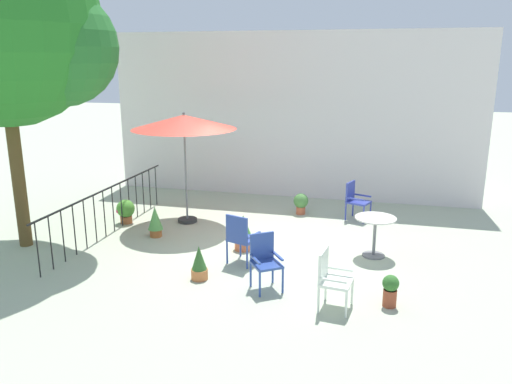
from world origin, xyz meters
name	(u,v)px	position (x,y,z in m)	size (l,w,h in m)	color
ground_plane	(252,247)	(0.00, 0.00, 0.00)	(60.00, 60.00, 0.00)	#ABB499
villa_facade	(291,116)	(0.00, 4.11, 2.18)	(9.88, 0.30, 4.36)	silver
terrace_railing	(108,203)	(-3.17, 0.00, 0.68)	(0.03, 5.02, 1.01)	black
shade_tree	(4,25)	(-4.40, -0.99, 4.25)	(3.86, 3.68, 6.07)	brown
patio_umbrella_0	(184,123)	(-1.86, 1.18, 2.29)	(2.33, 2.33, 2.53)	#2D2D2D
cafe_table_0	(375,229)	(2.38, 0.09, 0.54)	(0.77, 0.77, 0.78)	silver
patio_chair_0	(241,236)	(0.03, -0.90, 0.54)	(0.61, 0.60, 0.95)	#304899
patio_chair_1	(265,258)	(0.68, -1.77, 0.52)	(0.61, 0.62, 0.92)	#2F4997
patio_chair_2	(331,276)	(1.80, -2.19, 0.52)	(0.50, 0.54, 0.91)	white
patio_chair_3	(355,198)	(1.88, 2.35, 0.50)	(0.61, 0.58, 0.89)	#3340A3
potted_plant_0	(199,263)	(-0.47, -1.71, 0.28)	(0.29, 0.29, 0.60)	#C4713E
potted_plant_1	(155,221)	(-2.13, 0.08, 0.35)	(0.31, 0.31, 0.66)	#A45A2B
potted_plant_2	(301,202)	(0.59, 2.43, 0.29)	(0.36, 0.36, 0.51)	#B95A3C
potted_plant_3	(126,210)	(-3.19, 0.75, 0.30)	(0.41, 0.41, 0.55)	#A45B32
potted_plant_4	(243,232)	(-0.12, -0.20, 0.37)	(0.38, 0.38, 0.71)	#CE6843
potted_plant_5	(390,289)	(2.68, -1.93, 0.28)	(0.25, 0.25, 0.51)	#9A462C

